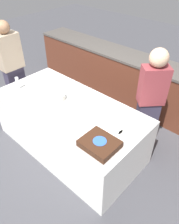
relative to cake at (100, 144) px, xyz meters
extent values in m
plane|color=#424247|center=(-0.80, 0.28, -0.79)|extent=(14.00, 14.00, 0.00)
cube|color=#5B2D1E|center=(-0.80, 1.89, -0.35)|extent=(4.40, 0.55, 0.88)
cube|color=#4C4742|center=(-0.80, 1.89, 0.11)|extent=(4.40, 0.58, 0.04)
cube|color=silver|center=(-0.80, 0.28, -0.42)|extent=(2.15, 1.07, 0.75)
cube|color=#B7B2AD|center=(0.00, 0.00, -0.04)|extent=(0.42, 0.37, 0.00)
cube|color=#381E11|center=(0.00, 0.00, 0.00)|extent=(0.38, 0.33, 0.08)
cylinder|color=#2D5BB7|center=(0.00, 0.00, 0.04)|extent=(0.15, 0.15, 0.00)
cylinder|color=white|center=(-1.02, 0.28, 0.00)|extent=(0.23, 0.23, 0.09)
cylinder|color=white|center=(-1.64, 0.07, -0.04)|extent=(0.06, 0.06, 0.00)
cylinder|color=white|center=(-1.64, 0.07, 0.00)|extent=(0.01, 0.01, 0.07)
cylinder|color=white|center=(-1.64, 0.07, 0.09)|extent=(0.05, 0.05, 0.11)
cylinder|color=white|center=(-0.04, 0.33, -0.04)|extent=(0.18, 0.18, 0.00)
cylinder|color=white|center=(0.11, 0.34, -0.04)|extent=(0.18, 0.18, 0.00)
cube|color=white|center=(-0.61, -0.12, -0.03)|extent=(0.15, 0.11, 0.02)
cube|color=#383347|center=(0.00, 1.03, -0.39)|extent=(0.31, 0.32, 0.80)
cube|color=brown|center=(0.00, 1.03, 0.26)|extent=(0.38, 0.38, 0.51)
sphere|color=#D8AD89|center=(0.00, 1.03, 0.63)|extent=(0.23, 0.23, 0.23)
cube|color=#383347|center=(-2.10, 0.28, -0.36)|extent=(0.16, 0.31, 0.87)
cube|color=tan|center=(-2.10, 0.28, 0.35)|extent=(0.20, 0.36, 0.55)
sphere|color=#936B4C|center=(-2.10, 0.28, 0.72)|extent=(0.19, 0.19, 0.19)
camera|label=1|loc=(1.01, -1.26, 1.68)|focal=35.00mm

